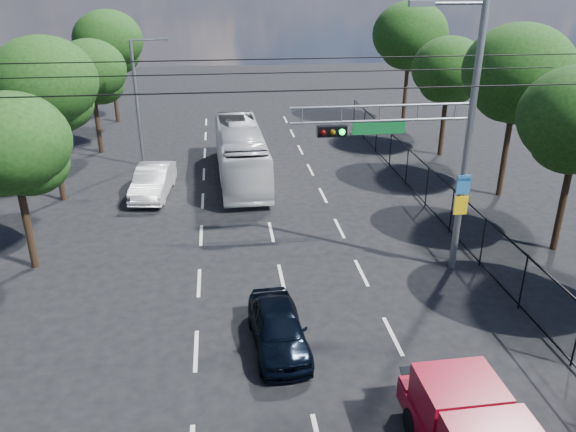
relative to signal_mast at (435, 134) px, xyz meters
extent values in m
cube|color=beige|center=(-8.28, -3.99, -5.24)|extent=(0.12, 2.00, 0.01)
cube|color=beige|center=(-8.28, 0.01, -5.24)|extent=(0.12, 2.00, 0.01)
cube|color=beige|center=(-8.28, 4.01, -5.24)|extent=(0.12, 2.00, 0.01)
cube|color=beige|center=(-8.28, 8.01, -5.24)|extent=(0.12, 2.00, 0.01)
cube|color=beige|center=(-8.28, 12.01, -5.24)|extent=(0.12, 2.00, 0.01)
cube|color=beige|center=(-8.28, 16.01, -5.24)|extent=(0.12, 2.00, 0.01)
cube|color=beige|center=(-8.28, 20.01, -5.24)|extent=(0.12, 2.00, 0.01)
cube|color=beige|center=(-8.28, 24.01, -5.24)|extent=(0.12, 2.00, 0.01)
cube|color=beige|center=(-5.28, -3.99, -5.24)|extent=(0.12, 2.00, 0.01)
cube|color=beige|center=(-5.28, 0.01, -5.24)|extent=(0.12, 2.00, 0.01)
cube|color=beige|center=(-5.28, 4.01, -5.24)|extent=(0.12, 2.00, 0.01)
cube|color=beige|center=(-5.28, 8.01, -5.24)|extent=(0.12, 2.00, 0.01)
cube|color=beige|center=(-5.28, 12.01, -5.24)|extent=(0.12, 2.00, 0.01)
cube|color=beige|center=(-5.28, 16.01, -5.24)|extent=(0.12, 2.00, 0.01)
cube|color=beige|center=(-5.28, 20.01, -5.24)|extent=(0.12, 2.00, 0.01)
cube|color=beige|center=(-5.28, 24.01, -5.24)|extent=(0.12, 2.00, 0.01)
cube|color=beige|center=(-2.28, -3.99, -5.24)|extent=(0.12, 2.00, 0.01)
cube|color=beige|center=(-2.28, 0.01, -5.24)|extent=(0.12, 2.00, 0.01)
cube|color=beige|center=(-2.28, 4.01, -5.24)|extent=(0.12, 2.00, 0.01)
cube|color=beige|center=(-2.28, 8.01, -5.24)|extent=(0.12, 2.00, 0.01)
cube|color=beige|center=(-2.28, 12.01, -5.24)|extent=(0.12, 2.00, 0.01)
cube|color=beige|center=(-2.28, 16.01, -5.24)|extent=(0.12, 2.00, 0.01)
cube|color=beige|center=(-2.28, 20.01, -5.24)|extent=(0.12, 2.00, 0.01)
cube|color=beige|center=(-2.28, 24.01, -5.24)|extent=(0.12, 2.00, 0.01)
cylinder|color=slate|center=(1.22, 0.01, -0.49)|extent=(0.24, 0.24, 9.50)
cylinder|color=slate|center=(0.22, 0.01, 4.16)|extent=(2.00, 0.10, 0.10)
cube|color=slate|center=(-0.88, 0.01, 4.16)|extent=(0.80, 0.25, 0.18)
cylinder|color=slate|center=(-1.88, 0.01, 1.01)|extent=(6.20, 0.08, 0.08)
cylinder|color=slate|center=(-1.88, 0.01, 0.51)|extent=(6.20, 0.08, 0.08)
cube|color=black|center=(-3.58, 0.01, 0.21)|extent=(1.00, 0.28, 0.35)
sphere|color=#3F0505|center=(-3.90, -0.14, 0.21)|extent=(0.20, 0.20, 0.20)
sphere|color=#4C3805|center=(-3.58, -0.14, 0.21)|extent=(0.20, 0.20, 0.20)
sphere|color=#0CE533|center=(-3.26, -0.14, 0.21)|extent=(0.20, 0.20, 0.20)
cube|color=#0D6026|center=(-1.98, 0.01, 0.26)|extent=(1.80, 0.05, 0.40)
cube|color=#2367A3|center=(1.20, -0.13, -1.84)|extent=(0.50, 0.04, 0.70)
cube|color=yellow|center=(1.20, -0.13, -2.64)|extent=(0.50, 0.04, 0.70)
cylinder|color=slate|center=(0.62, 0.01, 0.76)|extent=(0.05, 0.05, 0.50)
cylinder|color=slate|center=(-0.68, 0.01, 0.76)|extent=(0.05, 0.05, 0.50)
cylinder|color=slate|center=(-1.98, 0.01, 0.76)|extent=(0.05, 0.05, 0.50)
cylinder|color=slate|center=(-3.28, 0.01, 0.76)|extent=(0.05, 0.05, 0.50)
cylinder|color=slate|center=(-4.58, 0.01, 0.76)|extent=(0.05, 0.05, 0.50)
cylinder|color=slate|center=(-11.78, 14.01, -1.74)|extent=(0.18, 0.18, 7.00)
cylinder|color=slate|center=(-10.98, 14.01, 1.76)|extent=(1.60, 0.09, 0.09)
cube|color=slate|center=(-10.08, 14.01, 1.76)|extent=(0.60, 0.22, 0.15)
cylinder|color=black|center=(-5.28, -1.99, 1.96)|extent=(22.00, 0.04, 0.04)
cylinder|color=black|center=(-5.28, 1.51, 2.36)|extent=(22.00, 0.04, 0.04)
cylinder|color=black|center=(-5.28, 3.01, 1.66)|extent=(22.00, 0.04, 0.04)
cube|color=black|center=(2.32, 4.01, -3.29)|extent=(0.04, 34.00, 0.06)
cube|color=black|center=(2.32, 4.01, -5.09)|extent=(0.04, 34.00, 0.06)
cylinder|color=black|center=(2.32, -2.99, -4.24)|extent=(0.06, 0.06, 2.00)
cylinder|color=black|center=(2.32, 0.01, -4.24)|extent=(0.06, 0.06, 2.00)
cylinder|color=black|center=(2.32, 3.01, -4.24)|extent=(0.06, 0.06, 2.00)
cylinder|color=black|center=(2.32, 6.01, -4.24)|extent=(0.06, 0.06, 2.00)
cylinder|color=black|center=(2.32, 9.01, -4.24)|extent=(0.06, 0.06, 2.00)
cylinder|color=black|center=(2.32, 12.01, -4.24)|extent=(0.06, 0.06, 2.00)
cylinder|color=black|center=(2.32, 15.01, -4.24)|extent=(0.06, 0.06, 2.00)
cylinder|color=black|center=(2.32, 18.01, -4.24)|extent=(0.06, 0.06, 2.00)
cylinder|color=black|center=(2.32, 21.01, -4.24)|extent=(0.06, 0.06, 2.00)
cylinder|color=black|center=(5.92, 1.01, -3.14)|extent=(0.28, 0.28, 4.20)
ellipsoid|color=black|center=(5.57, 0.81, -0.74)|extent=(2.85, 2.85, 2.28)
cylinder|color=black|center=(6.52, 7.01, -2.86)|extent=(0.28, 0.28, 4.76)
ellipsoid|color=black|center=(6.52, 7.01, 0.88)|extent=(5.10, 5.10, 4.33)
ellipsoid|color=black|center=(6.92, 7.31, -0.31)|extent=(3.40, 3.40, 2.72)
ellipsoid|color=black|center=(6.17, 6.81, -0.14)|extent=(3.23, 3.23, 2.58)
cylinder|color=black|center=(6.12, 14.01, -3.23)|extent=(0.28, 0.28, 4.03)
ellipsoid|color=black|center=(6.12, 14.01, -0.06)|extent=(4.32, 4.32, 3.67)
ellipsoid|color=black|center=(6.52, 14.31, -1.07)|extent=(2.88, 2.88, 2.30)
ellipsoid|color=black|center=(5.77, 13.81, -0.92)|extent=(2.74, 2.74, 2.19)
cylinder|color=black|center=(6.32, 22.01, -2.78)|extent=(0.28, 0.28, 4.93)
ellipsoid|color=black|center=(6.32, 22.01, 1.09)|extent=(5.28, 5.28, 4.49)
ellipsoid|color=black|center=(6.72, 22.31, -0.14)|extent=(3.52, 3.52, 2.82)
ellipsoid|color=black|center=(5.97, 21.81, 0.04)|extent=(3.34, 3.34, 2.68)
cylinder|color=black|center=(-14.48, 2.01, -3.34)|extent=(0.28, 0.28, 3.81)
ellipsoid|color=black|center=(-14.48, 2.01, -0.35)|extent=(4.08, 4.08, 3.47)
ellipsoid|color=black|center=(-14.08, 2.31, -1.30)|extent=(2.72, 2.72, 2.18)
ellipsoid|color=black|center=(-14.83, 1.81, -1.16)|extent=(2.58, 2.58, 2.07)
cylinder|color=black|center=(-15.08, 9.01, -3.00)|extent=(0.28, 0.28, 4.48)
ellipsoid|color=black|center=(-15.08, 9.01, 0.52)|extent=(4.80, 4.80, 4.08)
ellipsoid|color=black|center=(-14.68, 9.31, -0.60)|extent=(3.20, 3.20, 2.56)
ellipsoid|color=black|center=(-15.43, 8.81, -0.44)|extent=(3.04, 3.04, 2.43)
cylinder|color=black|center=(-14.68, 17.01, -3.28)|extent=(0.28, 0.28, 3.92)
ellipsoid|color=black|center=(-14.68, 17.01, -0.20)|extent=(4.20, 4.20, 3.57)
ellipsoid|color=black|center=(-14.28, 17.31, -1.18)|extent=(2.80, 2.80, 2.24)
ellipsoid|color=black|center=(-15.03, 16.81, -1.04)|extent=(2.66, 2.66, 2.13)
cylinder|color=black|center=(-14.88, 25.01, -2.95)|extent=(0.28, 0.28, 4.59)
ellipsoid|color=black|center=(-14.88, 25.01, 0.66)|extent=(4.92, 4.92, 4.18)
ellipsoid|color=black|center=(-14.48, 25.31, -0.49)|extent=(3.28, 3.28, 2.62)
ellipsoid|color=black|center=(-15.23, 24.81, -0.32)|extent=(3.12, 3.12, 2.49)
cylinder|color=black|center=(-3.00, -7.93, -4.89)|extent=(0.28, 0.71, 0.70)
cylinder|color=black|center=(-1.30, -7.89, -4.89)|extent=(0.28, 0.71, 0.70)
cube|color=maroon|center=(-2.16, -7.21, -4.54)|extent=(1.87, 0.59, 0.55)
cube|color=black|center=(-2.17, -6.94, -4.29)|extent=(1.72, 0.44, 0.31)
cube|color=maroon|center=(-2.14, -8.31, -3.89)|extent=(1.84, 1.59, 0.95)
cube|color=black|center=(-2.13, -9.07, -3.84)|extent=(1.56, 0.08, 0.55)
imported|color=black|center=(-5.84, -4.07, -4.59)|extent=(1.78, 3.93, 1.31)
imported|color=silver|center=(-6.23, 11.18, -3.85)|extent=(2.63, 10.07, 2.79)
imported|color=silver|center=(-10.71, 9.08, -4.50)|extent=(2.05, 4.67, 1.49)
camera|label=1|loc=(-7.25, -17.86, 5.02)|focal=35.00mm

